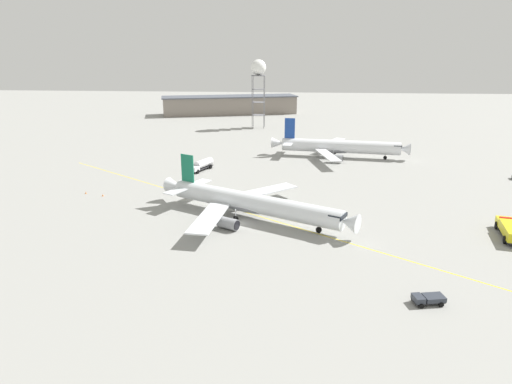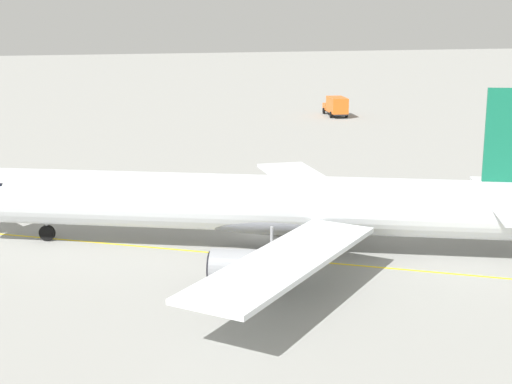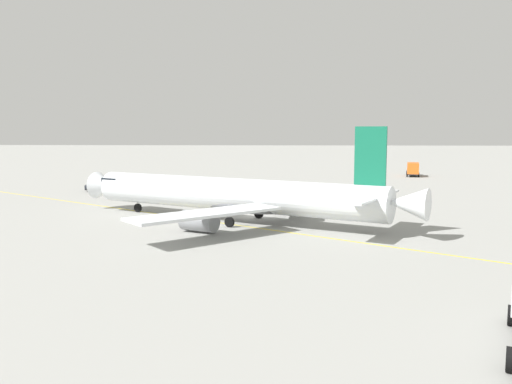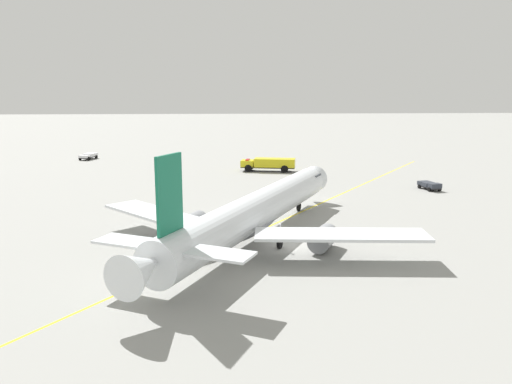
# 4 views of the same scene
# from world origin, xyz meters

# --- Properties ---
(ground_plane) EXTENTS (600.00, 600.00, 0.00)m
(ground_plane) POSITION_xyz_m (0.00, 0.00, 0.00)
(ground_plane) COLOR gray
(airliner_main) EXTENTS (31.89, 39.97, 10.79)m
(airliner_main) POSITION_xyz_m (3.38, -1.87, 2.94)
(airliner_main) COLOR silver
(airliner_main) RESTS_ON ground_plane
(baggage_truck_truck) EXTENTS (2.75, 4.30, 1.22)m
(baggage_truck_truck) POSITION_xyz_m (-25.87, -27.83, 0.72)
(baggage_truck_truck) COLOR #232326
(baggage_truck_truck) RESTS_ON ground_plane
(catering_truck_truck) EXTENTS (8.31, 4.17, 3.10)m
(catering_truck_truck) POSITION_xyz_m (-58.51, 33.37, 1.66)
(catering_truck_truck) COLOR #232326
(catering_truck_truck) RESTS_ON ground_plane
(taxiway_centreline) EXTENTS (80.28, 113.37, 0.01)m
(taxiway_centreline) POSITION_xyz_m (4.36, -3.28, 0.00)
(taxiway_centreline) COLOR yellow
(taxiway_centreline) RESTS_ON ground_plane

